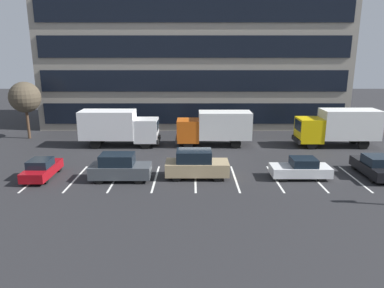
{
  "coord_description": "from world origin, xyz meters",
  "views": [
    {
      "loc": [
        -0.23,
        -26.9,
        8.59
      ],
      "look_at": [
        -0.3,
        0.86,
        1.4
      ],
      "focal_mm": 33.14,
      "sensor_mm": 36.0,
      "label": 1
    }
  ],
  "objects_px": {
    "box_truck_white": "(119,126)",
    "sedan_white": "(302,169)",
    "sedan_maroon": "(43,169)",
    "bare_tree": "(26,97)",
    "sedan_black": "(376,167)",
    "box_truck_yellow": "(340,126)",
    "box_truck_orange": "(216,127)",
    "suv_tan": "(197,164)",
    "suv_charcoal": "(121,168)"
  },
  "relations": [
    {
      "from": "suv_tan",
      "to": "bare_tree",
      "type": "distance_m",
      "value": 21.0
    },
    {
      "from": "sedan_maroon",
      "to": "sedan_white",
      "type": "height_order",
      "value": "sedan_white"
    },
    {
      "from": "suv_charcoal",
      "to": "bare_tree",
      "type": "height_order",
      "value": "bare_tree"
    },
    {
      "from": "sedan_maroon",
      "to": "bare_tree",
      "type": "distance_m",
      "value": 13.83
    },
    {
      "from": "suv_tan",
      "to": "box_truck_orange",
      "type": "bearing_deg",
      "value": 77.92
    },
    {
      "from": "box_truck_white",
      "to": "sedan_white",
      "type": "bearing_deg",
      "value": -31.27
    },
    {
      "from": "box_truck_yellow",
      "to": "bare_tree",
      "type": "height_order",
      "value": "bare_tree"
    },
    {
      "from": "sedan_white",
      "to": "bare_tree",
      "type": "distance_m",
      "value": 27.39
    },
    {
      "from": "sedan_black",
      "to": "box_truck_white",
      "type": "bearing_deg",
      "value": 157.11
    },
    {
      "from": "sedan_black",
      "to": "suv_tan",
      "type": "distance_m",
      "value": 12.77
    },
    {
      "from": "sedan_maroon",
      "to": "sedan_white",
      "type": "bearing_deg",
      "value": -0.27
    },
    {
      "from": "box_truck_orange",
      "to": "sedan_maroon",
      "type": "relative_size",
      "value": 1.81
    },
    {
      "from": "sedan_black",
      "to": "bare_tree",
      "type": "distance_m",
      "value": 32.16
    },
    {
      "from": "box_truck_white",
      "to": "box_truck_yellow",
      "type": "bearing_deg",
      "value": -0.29
    },
    {
      "from": "sedan_white",
      "to": "box_truck_yellow",
      "type": "bearing_deg",
      "value": 55.35
    },
    {
      "from": "box_truck_yellow",
      "to": "sedan_black",
      "type": "xyz_separation_m",
      "value": [
        -0.62,
        -8.33,
        -1.24
      ]
    },
    {
      "from": "box_truck_yellow",
      "to": "sedan_black",
      "type": "relative_size",
      "value": 1.75
    },
    {
      "from": "sedan_white",
      "to": "bare_tree",
      "type": "height_order",
      "value": "bare_tree"
    },
    {
      "from": "box_truck_orange",
      "to": "suv_charcoal",
      "type": "height_order",
      "value": "box_truck_orange"
    },
    {
      "from": "box_truck_orange",
      "to": "bare_tree",
      "type": "relative_size",
      "value": 1.22
    },
    {
      "from": "box_truck_orange",
      "to": "suv_tan",
      "type": "height_order",
      "value": "box_truck_orange"
    },
    {
      "from": "suv_charcoal",
      "to": "suv_tan",
      "type": "xyz_separation_m",
      "value": [
        5.28,
        0.52,
        0.06
      ]
    },
    {
      "from": "box_truck_yellow",
      "to": "box_truck_white",
      "type": "bearing_deg",
      "value": 179.71
    },
    {
      "from": "box_truck_orange",
      "to": "sedan_black",
      "type": "bearing_deg",
      "value": -38.15
    },
    {
      "from": "box_truck_yellow",
      "to": "sedan_white",
      "type": "distance_m",
      "value": 10.7
    },
    {
      "from": "sedan_black",
      "to": "sedan_maroon",
      "type": "bearing_deg",
      "value": -179.22
    },
    {
      "from": "sedan_maroon",
      "to": "sedan_white",
      "type": "distance_m",
      "value": 18.22
    },
    {
      "from": "suv_tan",
      "to": "sedan_white",
      "type": "bearing_deg",
      "value": -0.95
    },
    {
      "from": "box_truck_yellow",
      "to": "suv_tan",
      "type": "bearing_deg",
      "value": -147.22
    },
    {
      "from": "suv_tan",
      "to": "box_truck_yellow",
      "type": "bearing_deg",
      "value": 32.78
    },
    {
      "from": "sedan_maroon",
      "to": "bare_tree",
      "type": "xyz_separation_m",
      "value": [
        -6.19,
        11.84,
        3.56
      ]
    },
    {
      "from": "suv_tan",
      "to": "box_truck_white",
      "type": "bearing_deg",
      "value": 129.61
    },
    {
      "from": "sedan_black",
      "to": "sedan_white",
      "type": "xyz_separation_m",
      "value": [
        -5.42,
        -0.41,
        -0.03
      ]
    },
    {
      "from": "suv_charcoal",
      "to": "sedan_maroon",
      "type": "bearing_deg",
      "value": 175.01
    },
    {
      "from": "sedan_black",
      "to": "box_truck_orange",
      "type": "bearing_deg",
      "value": 141.85
    },
    {
      "from": "suv_tan",
      "to": "suv_charcoal",
      "type": "bearing_deg",
      "value": -174.33
    },
    {
      "from": "suv_charcoal",
      "to": "suv_tan",
      "type": "distance_m",
      "value": 5.3
    },
    {
      "from": "box_truck_yellow",
      "to": "suv_charcoal",
      "type": "xyz_separation_m",
      "value": [
        -18.66,
        -9.14,
        -1.06
      ]
    },
    {
      "from": "box_truck_white",
      "to": "sedan_white",
      "type": "relative_size",
      "value": 1.78
    },
    {
      "from": "box_truck_yellow",
      "to": "box_truck_orange",
      "type": "xyz_separation_m",
      "value": [
        -11.5,
        0.21,
        -0.13
      ]
    },
    {
      "from": "sedan_black",
      "to": "bare_tree",
      "type": "height_order",
      "value": "bare_tree"
    },
    {
      "from": "box_truck_yellow",
      "to": "sedan_black",
      "type": "distance_m",
      "value": 8.45
    },
    {
      "from": "sedan_black",
      "to": "sedan_white",
      "type": "bearing_deg",
      "value": -175.7
    },
    {
      "from": "box_truck_orange",
      "to": "box_truck_white",
      "type": "bearing_deg",
      "value": -179.33
    },
    {
      "from": "box_truck_white",
      "to": "box_truck_yellow",
      "type": "relative_size",
      "value": 0.97
    },
    {
      "from": "box_truck_white",
      "to": "box_truck_orange",
      "type": "bearing_deg",
      "value": 0.67
    },
    {
      "from": "suv_charcoal",
      "to": "sedan_white",
      "type": "relative_size",
      "value": 1.02
    },
    {
      "from": "box_truck_white",
      "to": "suv_tan",
      "type": "distance_m",
      "value": 11.36
    },
    {
      "from": "sedan_maroon",
      "to": "box_truck_orange",
      "type": "bearing_deg",
      "value": 34.78
    },
    {
      "from": "sedan_maroon",
      "to": "sedan_black",
      "type": "distance_m",
      "value": 23.64
    }
  ]
}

